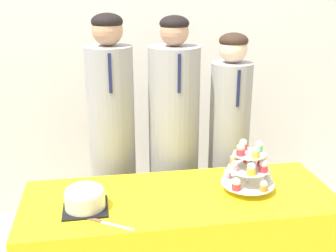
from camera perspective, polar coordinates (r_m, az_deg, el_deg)
wall_back at (r=3.20m, az=-2.75°, el=11.75°), size 9.00×0.06×2.70m
round_cake at (r=2.07m, az=-11.21°, el=-9.40°), size 0.21×0.21×0.13m
cake_knife at (r=1.98m, az=-8.88°, el=-12.74°), size 0.21×0.15×0.01m
cupcake_stand at (r=2.22m, az=10.88°, el=-5.53°), size 0.28×0.28×0.27m
student_0 at (r=2.62m, az=-7.49°, el=-3.37°), size 0.28×0.28×1.58m
student_1 at (r=2.66m, az=0.78°, el=-3.30°), size 0.31×0.32×1.57m
student_2 at (r=2.76m, az=8.16°, el=-3.41°), size 0.26×0.26×1.46m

